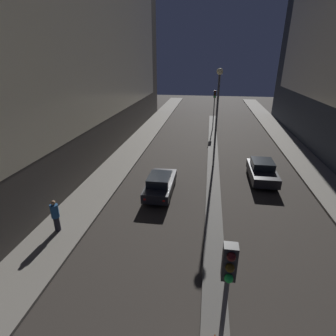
{
  "coord_description": "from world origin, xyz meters",
  "views": [
    {
      "loc": [
        -0.65,
        -1.99,
        8.63
      ],
      "look_at": [
        -3.36,
        15.51,
        1.2
      ],
      "focal_mm": 28.0,
      "sensor_mm": 36.0,
      "label": 1
    }
  ],
  "objects": [
    {
      "name": "car_right_lane",
      "position": [
        3.62,
        17.03,
        0.77
      ],
      "size": [
        1.83,
        4.18,
        1.52
      ],
      "color": "black",
      "rests_on": "ground"
    },
    {
      "name": "building_left",
      "position": [
        -12.52,
        21.62,
        10.7
      ],
      "size": [
        6.01,
        43.24,
        21.38
      ],
      "color": "#4C4742",
      "rests_on": "ground"
    },
    {
      "name": "traffic_light_mid",
      "position": [
        0.0,
        32.49,
        3.64
      ],
      "size": [
        0.32,
        0.42,
        4.79
      ],
      "color": "#4C4C51",
      "rests_on": "median_strip"
    },
    {
      "name": "street_lamp",
      "position": [
        0.0,
        19.1,
        5.31
      ],
      "size": [
        0.48,
        0.48,
        7.83
      ],
      "color": "#4C4C51",
      "rests_on": "median_strip"
    },
    {
      "name": "pedestrian_on_left_sidewalk",
      "position": [
        -8.23,
        8.59,
        1.09
      ],
      "size": [
        0.41,
        0.41,
        1.79
      ],
      "color": "black",
      "rests_on": "sidewalk_left"
    },
    {
      "name": "car_left_lane",
      "position": [
        -3.62,
        13.75,
        0.75
      ],
      "size": [
        1.71,
        4.35,
        1.47
      ],
      "color": "black",
      "rests_on": "ground"
    },
    {
      "name": "traffic_light_near",
      "position": [
        0.0,
        2.66,
        3.64
      ],
      "size": [
        0.32,
        0.42,
        4.79
      ],
      "color": "#4C4C51",
      "rests_on": "median_strip"
    },
    {
      "name": "median_strip",
      "position": [
        0.0,
        20.75,
        0.07
      ],
      "size": [
        0.99,
        39.5,
        0.14
      ],
      "color": "#56544F",
      "rests_on": "ground"
    }
  ]
}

